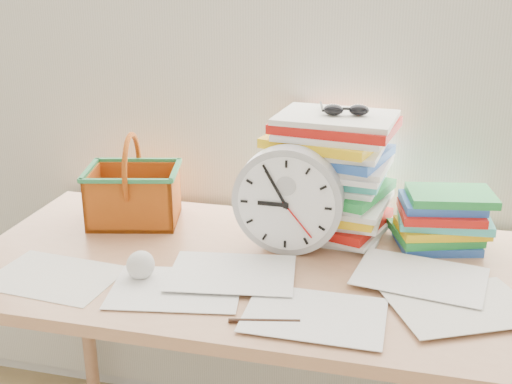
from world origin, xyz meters
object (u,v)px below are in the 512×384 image
(book_stack, at_px, (442,219))
(basket, at_px, (133,179))
(paper_stack, at_px, (328,175))
(desk, at_px, (257,291))
(clock, at_px, (288,200))

(book_stack, distance_m, basket, 0.82)
(book_stack, bearing_deg, paper_stack, 176.82)
(desk, xyz_separation_m, paper_stack, (0.13, 0.23, 0.24))
(desk, xyz_separation_m, basket, (-0.39, 0.18, 0.20))
(book_stack, relative_size, basket, 1.00)
(desk, xyz_separation_m, clock, (0.06, 0.09, 0.21))
(paper_stack, height_order, book_stack, paper_stack)
(paper_stack, distance_m, book_stack, 0.31)
(desk, relative_size, paper_stack, 4.33)
(desk, distance_m, basket, 0.47)
(desk, xyz_separation_m, book_stack, (0.43, 0.21, 0.15))
(book_stack, height_order, basket, basket)
(book_stack, bearing_deg, basket, -177.73)
(clock, distance_m, book_stack, 0.40)
(paper_stack, relative_size, clock, 1.20)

